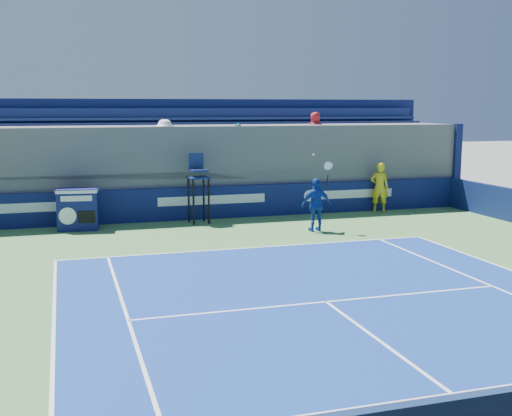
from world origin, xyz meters
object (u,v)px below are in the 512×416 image
object	(u,v)px
match_clock	(78,208)
tennis_player	(316,205)
ball_person	(379,187)
umpire_chair	(198,180)

from	to	relation	value
match_clock	tennis_player	world-z (taller)	tennis_player
ball_person	tennis_player	world-z (taller)	tennis_player
umpire_chair	tennis_player	bearing A→B (deg)	-37.91
match_clock	umpire_chair	size ratio (longest dim) A/B	0.56
umpire_chair	match_clock	bearing A→B (deg)	-178.15
ball_person	match_clock	distance (m)	11.37
ball_person	match_clock	size ratio (longest dim) A/B	1.39
match_clock	ball_person	bearing A→B (deg)	2.18
umpire_chair	ball_person	bearing A→B (deg)	2.36
match_clock	umpire_chair	distance (m)	4.19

